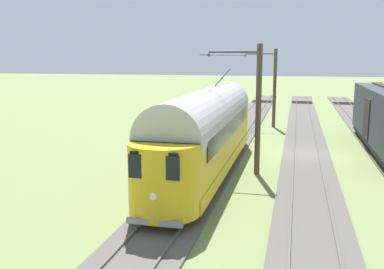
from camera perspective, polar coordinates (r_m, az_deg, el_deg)
ground_plane at (r=27.55m, az=14.64°, el=-2.60°), size 220.00×220.00×0.00m
track_adjacent_siding at (r=27.85m, az=14.64°, el=-2.35°), size 2.80×80.00×0.18m
track_third_siding at (r=28.18m, az=4.25°, el=-1.90°), size 2.80×80.00×0.18m
vintage_streetcar at (r=22.16m, az=1.89°, el=0.63°), size 2.65×17.06×4.94m
catenary_pole_foreground at (r=37.55m, az=10.61°, el=6.16°), size 2.77×0.28×6.54m
catenary_pole_mid_near at (r=22.07m, az=8.44°, el=3.54°), size 2.77×0.28×6.54m
overhead_wire_run at (r=30.54m, az=5.52°, el=10.25°), size 2.56×19.57×0.18m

